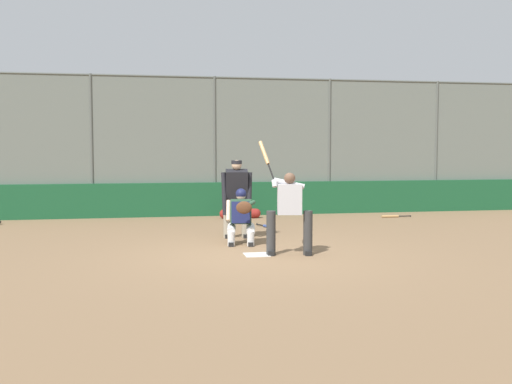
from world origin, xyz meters
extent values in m
plane|color=#846647|center=(0.00, 0.00, 0.00)|extent=(160.00, 160.00, 0.00)
cube|color=white|center=(0.00, 0.00, 0.01)|extent=(0.43, 0.43, 0.01)
cylinder|color=#515651|center=(-6.71, -6.46, 1.95)|extent=(0.08, 0.08, 3.90)
cylinder|color=#515651|center=(-3.35, -6.46, 1.95)|extent=(0.08, 0.08, 3.90)
cylinder|color=#515651|center=(0.00, -6.46, 1.95)|extent=(0.08, 0.08, 3.90)
cylinder|color=#515651|center=(3.35, -6.46, 1.95)|extent=(0.08, 0.08, 3.90)
cube|color=slate|center=(0.00, -6.46, 1.95)|extent=(20.12, 0.01, 3.90)
cylinder|color=#515651|center=(0.00, -6.46, 3.87)|extent=(20.12, 0.06, 0.06)
cube|color=#19512D|center=(0.00, -6.36, 0.47)|extent=(19.72, 0.18, 0.94)
cube|color=slate|center=(1.35, -8.48, 0.06)|extent=(14.09, 1.95, 0.12)
cube|color=slate|center=(1.35, -7.93, 0.22)|extent=(14.09, 0.55, 0.44)
cube|color=#B7BABC|center=(1.35, -7.93, 0.48)|extent=(14.09, 0.24, 0.08)
cube|color=slate|center=(1.35, -8.48, 0.38)|extent=(14.09, 0.55, 0.76)
cube|color=#B7BABC|center=(1.35, -8.48, 0.80)|extent=(14.09, 0.24, 0.08)
cube|color=slate|center=(1.35, -9.03, 0.54)|extent=(14.09, 0.55, 1.08)
cube|color=#B7BABC|center=(1.35, -9.03, 1.12)|extent=(14.09, 0.24, 0.08)
cylinder|color=#333333|center=(-0.90, 0.14, 0.39)|extent=(0.16, 0.16, 0.79)
cube|color=black|center=(-0.90, 0.14, 0.04)|extent=(0.16, 0.29, 0.08)
cylinder|color=#333333|center=(-0.25, 0.03, 0.39)|extent=(0.16, 0.16, 0.79)
cube|color=black|center=(-0.25, 0.03, 0.04)|extent=(0.16, 0.29, 0.08)
cube|color=#B7B7BC|center=(-0.58, 0.09, 0.99)|extent=(0.46, 0.31, 0.54)
sphere|color=brown|center=(-0.58, 0.09, 1.37)|extent=(0.20, 0.20, 0.20)
cylinder|color=#B7B7BC|center=(-0.57, 0.06, 1.27)|extent=(0.56, 0.23, 0.20)
cylinder|color=#B7B7BC|center=(-0.32, 0.02, 1.27)|extent=(0.11, 0.14, 0.15)
sphere|color=black|center=(-0.32, -0.01, 1.33)|extent=(0.04, 0.04, 0.04)
cylinder|color=black|center=(-0.28, -0.09, 1.47)|extent=(0.11, 0.20, 0.30)
cylinder|color=tan|center=(-0.19, -0.29, 1.81)|extent=(0.19, 0.31, 0.43)
cylinder|color=silver|center=(-0.07, -1.00, 0.14)|extent=(0.14, 0.14, 0.28)
cylinder|color=silver|center=(-0.10, -1.18, 0.30)|extent=(0.23, 0.45, 0.22)
cube|color=black|center=(-0.07, -1.00, 0.04)|extent=(0.14, 0.27, 0.08)
cylinder|color=silver|center=(0.31, -1.07, 0.14)|extent=(0.14, 0.14, 0.28)
cylinder|color=silver|center=(0.27, -1.25, 0.30)|extent=(0.23, 0.45, 0.22)
cube|color=black|center=(0.31, -1.07, 0.04)|extent=(0.14, 0.27, 0.08)
cube|color=#2D5138|center=(0.08, -1.26, 0.64)|extent=(0.46, 0.39, 0.51)
cube|color=#191E47|center=(0.10, -1.12, 0.64)|extent=(0.39, 0.19, 0.43)
sphere|color=beige|center=(0.08, -1.26, 0.97)|extent=(0.19, 0.19, 0.19)
sphere|color=#191E47|center=(0.08, -1.26, 1.00)|extent=(0.21, 0.21, 0.21)
cylinder|color=#2D5138|center=(-0.03, -1.01, 0.80)|extent=(0.34, 0.47, 0.15)
ellipsoid|color=#56331E|center=(0.09, -0.80, 0.77)|extent=(0.31, 0.15, 0.24)
cylinder|color=beige|center=(0.33, -1.30, 0.67)|extent=(0.13, 0.30, 0.41)
cylinder|color=gray|center=(-0.15, -2.10, 0.42)|extent=(0.18, 0.18, 0.84)
cube|color=black|center=(-0.15, -2.10, 0.04)|extent=(0.14, 0.29, 0.08)
cylinder|color=gray|center=(0.23, -2.13, 0.42)|extent=(0.18, 0.18, 0.84)
cube|color=black|center=(0.23, -2.13, 0.04)|extent=(0.14, 0.29, 0.08)
cube|color=black|center=(0.05, -2.06, 1.14)|extent=(0.49, 0.44, 0.64)
sphere|color=tan|center=(0.05, -2.06, 1.55)|extent=(0.21, 0.21, 0.21)
cylinder|color=black|center=(0.05, -2.06, 1.60)|extent=(0.22, 0.22, 0.07)
cylinder|color=black|center=(-0.21, -1.97, 0.95)|extent=(0.16, 0.24, 0.90)
cylinder|color=black|center=(0.31, -2.02, 0.95)|extent=(0.12, 0.23, 0.90)
sphere|color=black|center=(-0.75, -4.02, 0.03)|extent=(0.04, 0.04, 0.04)
cylinder|color=black|center=(-0.81, -3.85, 0.03)|extent=(0.14, 0.34, 0.03)
cylinder|color=#334789|center=(-0.94, -3.46, 0.03)|extent=(0.22, 0.48, 0.07)
sphere|color=black|center=(-5.24, -5.00, 0.03)|extent=(0.04, 0.04, 0.04)
cylinder|color=black|center=(-5.07, -5.01, 0.03)|extent=(0.35, 0.04, 0.03)
cylinder|color=tan|center=(-4.65, -5.02, 0.03)|extent=(0.48, 0.08, 0.07)
cylinder|color=maroon|center=(-0.58, -5.58, 0.13)|extent=(0.87, 0.26, 0.26)
sphere|color=maroon|center=(-1.02, -5.58, 0.13)|extent=(0.25, 0.25, 0.25)
sphere|color=maroon|center=(-0.14, -5.58, 0.13)|extent=(0.25, 0.25, 0.25)
camera|label=1|loc=(1.92, 10.34, 1.89)|focal=42.00mm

